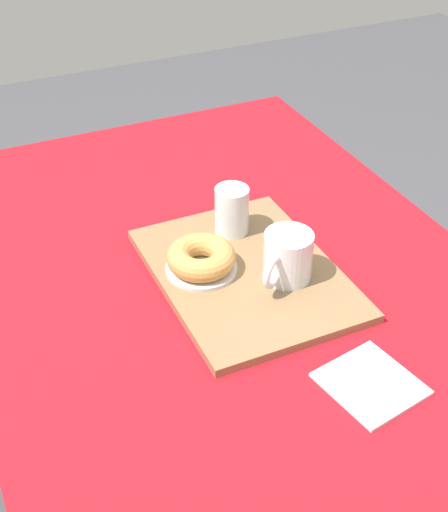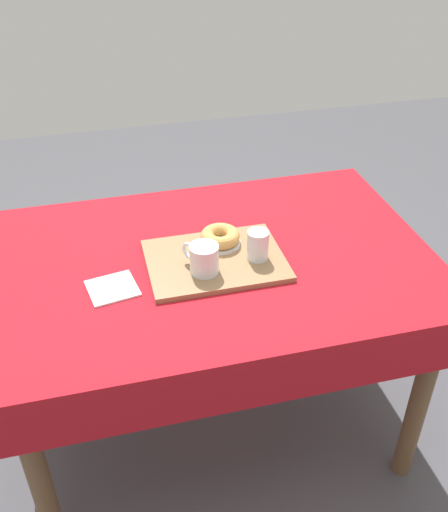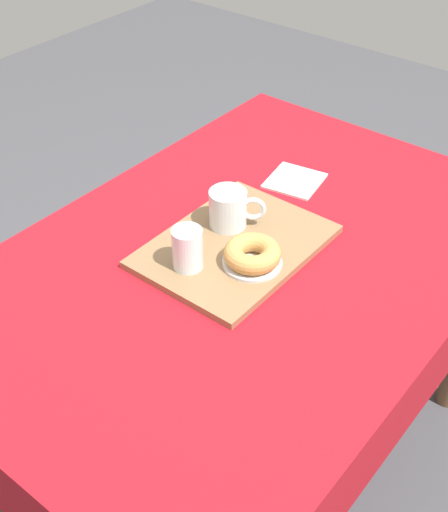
% 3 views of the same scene
% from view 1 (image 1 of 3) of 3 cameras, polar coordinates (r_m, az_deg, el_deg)
% --- Properties ---
extents(dining_table, '(1.37, 0.92, 0.78)m').
position_cam_1_polar(dining_table, '(1.37, 0.51, -5.27)').
color(dining_table, '#A8141E').
rests_on(dining_table, ground).
extents(serving_tray, '(0.42, 0.31, 0.02)m').
position_cam_1_polar(serving_tray, '(1.31, 1.77, -1.41)').
color(serving_tray, olive).
rests_on(serving_tray, dining_table).
extents(tea_mug_left, '(0.10, 0.12, 0.09)m').
position_cam_1_polar(tea_mug_left, '(1.27, 5.00, -0.15)').
color(tea_mug_left, white).
rests_on(tea_mug_left, serving_tray).
extents(water_glass_near, '(0.07, 0.07, 0.09)m').
position_cam_1_polar(water_glass_near, '(1.39, 0.62, 3.42)').
color(water_glass_near, white).
rests_on(water_glass_near, serving_tray).
extents(donut_plate_left, '(0.13, 0.13, 0.01)m').
position_cam_1_polar(donut_plate_left, '(1.31, -1.79, -0.97)').
color(donut_plate_left, silver).
rests_on(donut_plate_left, serving_tray).
extents(sugar_donut_left, '(0.12, 0.12, 0.04)m').
position_cam_1_polar(sugar_donut_left, '(1.29, -1.81, -0.10)').
color(sugar_donut_left, tan).
rests_on(sugar_donut_left, donut_plate_left).
extents(paper_napkin, '(0.16, 0.15, 0.01)m').
position_cam_1_polar(paper_napkin, '(1.14, 11.44, -9.81)').
color(paper_napkin, white).
rests_on(paper_napkin, dining_table).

